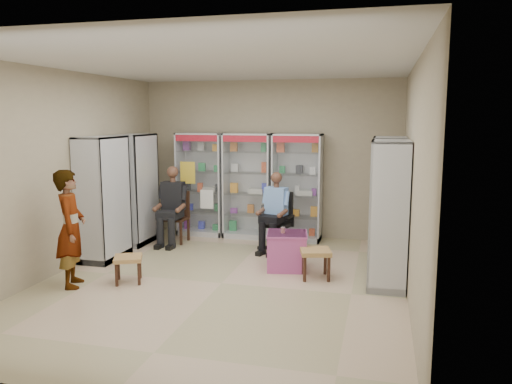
% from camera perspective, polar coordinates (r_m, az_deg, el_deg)
% --- Properties ---
extents(floor, '(6.00, 6.00, 0.00)m').
position_cam_1_polar(floor, '(7.12, -3.95, -10.35)').
color(floor, tan).
rests_on(floor, ground).
extents(room_shell, '(5.02, 6.02, 3.01)m').
position_cam_1_polar(room_shell, '(6.74, -4.13, 5.68)').
color(room_shell, tan).
rests_on(room_shell, ground).
extents(cabinet_back_left, '(0.90, 0.50, 2.00)m').
position_cam_1_polar(cabinet_back_left, '(9.83, -6.26, 0.90)').
color(cabinet_back_left, '#B3B6BB').
rests_on(cabinet_back_left, floor).
extents(cabinet_back_mid, '(0.90, 0.50, 2.00)m').
position_cam_1_polar(cabinet_back_mid, '(9.54, -0.90, 0.71)').
color(cabinet_back_mid, '#ACAEB3').
rests_on(cabinet_back_mid, floor).
extents(cabinet_back_right, '(0.90, 0.50, 2.00)m').
position_cam_1_polar(cabinet_back_right, '(9.34, 4.73, 0.51)').
color(cabinet_back_right, '#9FA1A6').
rests_on(cabinet_back_right, floor).
extents(cabinet_right_far, '(0.90, 0.50, 2.00)m').
position_cam_1_polar(cabinet_right_far, '(8.10, 14.82, -0.99)').
color(cabinet_right_far, '#9EA1A5').
rests_on(cabinet_right_far, floor).
extents(cabinet_right_near, '(0.90, 0.50, 2.00)m').
position_cam_1_polar(cabinet_right_near, '(7.02, 14.89, -2.45)').
color(cabinet_right_near, '#9EA1A4').
rests_on(cabinet_right_near, floor).
extents(cabinet_left_far, '(0.90, 0.50, 2.00)m').
position_cam_1_polar(cabinet_left_far, '(9.37, -13.59, 0.32)').
color(cabinet_left_far, silver).
rests_on(cabinet_left_far, floor).
extents(cabinet_left_near, '(0.90, 0.50, 2.00)m').
position_cam_1_polar(cabinet_left_near, '(8.42, -17.07, -0.73)').
color(cabinet_left_near, '#B9BCC1').
rests_on(cabinet_left_near, floor).
extents(wooden_chair, '(0.42, 0.42, 0.94)m').
position_cam_1_polar(wooden_chair, '(9.34, -9.21, -2.87)').
color(wooden_chair, black).
rests_on(wooden_chair, floor).
extents(seated_customer, '(0.44, 0.60, 1.34)m').
position_cam_1_polar(seated_customer, '(9.26, -9.36, -1.71)').
color(seated_customer, black).
rests_on(seated_customer, floor).
extents(office_chair, '(0.67, 0.67, 1.01)m').
position_cam_1_polar(office_chair, '(8.71, 2.44, -3.36)').
color(office_chair, black).
rests_on(office_chair, floor).
extents(seated_shopkeeper, '(0.56, 0.67, 1.29)m').
position_cam_1_polar(seated_shopkeeper, '(8.64, 2.38, -2.53)').
color(seated_shopkeeper, '#71B8DF').
rests_on(seated_shopkeeper, floor).
extents(pink_trunk, '(0.67, 0.66, 0.56)m').
position_cam_1_polar(pink_trunk, '(7.68, 3.55, -6.73)').
color(pink_trunk, '#BD4B89').
rests_on(pink_trunk, floor).
extents(tea_glass, '(0.07, 0.07, 0.09)m').
position_cam_1_polar(tea_glass, '(7.59, 3.09, -4.38)').
color(tea_glass, '#542807').
rests_on(tea_glass, pink_trunk).
extents(woven_stool_a, '(0.52, 0.52, 0.42)m').
position_cam_1_polar(woven_stool_a, '(7.31, 6.79, -8.14)').
color(woven_stool_a, '#A17B44').
rests_on(woven_stool_a, floor).
extents(woven_stool_b, '(0.50, 0.50, 0.38)m').
position_cam_1_polar(woven_stool_b, '(7.31, -14.37, -8.55)').
color(woven_stool_b, olive).
rests_on(woven_stool_b, floor).
extents(standing_man, '(0.60, 0.70, 1.61)m').
position_cam_1_polar(standing_man, '(7.24, -20.41, -3.94)').
color(standing_man, gray).
rests_on(standing_man, floor).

